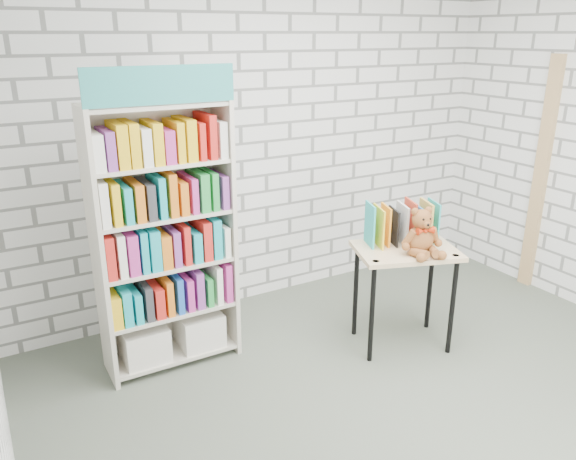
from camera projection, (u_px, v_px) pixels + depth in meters
ground at (416, 411)px, 3.55m from camera, size 4.50×4.50×0.00m
room_shell at (442, 129)px, 2.96m from camera, size 4.52×4.02×2.81m
bookshelf at (164, 237)px, 3.81m from camera, size 0.93×0.36×2.09m
display_table at (405, 263)px, 4.12m from camera, size 0.85×0.71×0.78m
table_books at (402, 224)px, 4.14m from camera, size 0.55×0.38×0.30m
teddy_bear at (422, 236)px, 3.95m from camera, size 0.31×0.30×0.34m
door_trim at (540, 176)px, 5.03m from camera, size 0.05×0.12×2.10m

